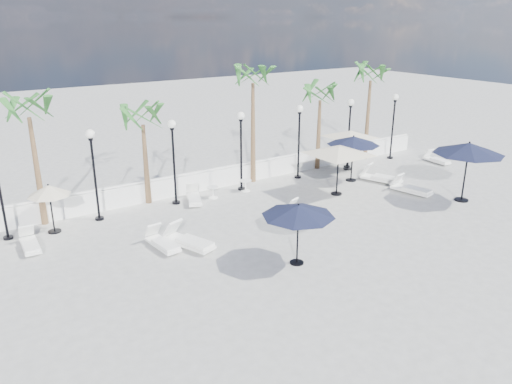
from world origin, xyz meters
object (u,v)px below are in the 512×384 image
lounger_2 (189,240)px  lounger_8 (437,159)px  lounger_5 (304,212)px  parasol_navy_mid (353,141)px  parasol_navy_right (469,149)px  lounger_6 (381,177)px  parasol_cream_sq_a (339,147)px  parasol_cream_small (49,191)px  lounger_7 (411,188)px  lounger_3 (162,242)px  parasol_cream_sq_b (350,131)px  lounger_1 (30,243)px  parasol_navy_left (298,211)px  lounger_4 (194,197)px

lounger_2 → lounger_8: lounger_2 is taller
lounger_5 → parasol_navy_mid: bearing=7.7°
lounger_5 → parasol_navy_right: (7.29, -2.47, 2.26)m
lounger_5 → lounger_6: (6.22, 1.52, 0.06)m
parasol_navy_mid → parasol_navy_right: (2.18, -5.02, 0.36)m
parasol_cream_sq_a → parasol_cream_small: 12.63m
parasol_navy_mid → parasol_cream_small: (-14.37, 1.60, -0.40)m
lounger_5 → parasol_navy_mid: (5.11, 2.55, 1.90)m
lounger_2 → lounger_7: bearing=-23.1°
lounger_3 → lounger_7: bearing=-10.4°
lounger_3 → parasol_cream_sq_a: size_ratio=0.36×
parasol_navy_right → lounger_7: bearing=120.6°
parasol_cream_sq_a → parasol_cream_sq_b: size_ratio=1.10×
lounger_1 → lounger_2: bearing=-29.8°
lounger_3 → parasol_cream_sq_a: parasol_cream_sq_a is taller
lounger_7 → parasol_navy_right: 3.18m
lounger_8 → lounger_6: bearing=-168.8°
parasol_navy_mid → lounger_2: bearing=-166.4°
lounger_3 → lounger_5: lounger_3 is taller
lounger_5 → lounger_8: lounger_8 is taller
lounger_5 → parasol_navy_mid: 6.02m
parasol_navy_mid → parasol_cream_small: 14.47m
lounger_7 → parasol_cream_sq_b: parasol_cream_sq_b is taller
lounger_7 → parasol_navy_mid: 3.71m
lounger_5 → parasol_navy_right: 8.02m
lounger_7 → parasol_navy_mid: size_ratio=0.78×
lounger_1 → parasol_cream_sq_b: bearing=5.9°
parasol_navy_left → parasol_cream_sq_b: 11.86m
parasol_navy_left → lounger_2: bearing=128.3°
lounger_1 → lounger_3: 4.83m
lounger_2 → parasol_navy_mid: size_ratio=0.82×
lounger_2 → parasol_navy_left: parasol_navy_left is taller
parasol_cream_small → lounger_5: bearing=-24.1°
lounger_5 → lounger_4: bearing=108.2°
lounger_7 → parasol_cream_small: (-15.39, 4.64, 1.46)m
lounger_1 → parasol_cream_sq_b: size_ratio=0.37×
lounger_7 → lounger_2: bearing=165.5°
lounger_1 → lounger_5: (10.35, -3.05, -0.01)m
lounger_1 → lounger_7: (16.47, -3.55, 0.04)m
lounger_5 → lounger_8: bearing=-7.8°
parasol_navy_mid → lounger_8: bearing=-2.6°
lounger_4 → parasol_cream_sq_b: parasol_cream_sq_b is taller
lounger_4 → lounger_7: 10.37m
lounger_5 → parasol_navy_left: bearing=-150.8°
lounger_8 → parasol_navy_right: (-4.32, -4.73, 2.25)m
lounger_6 → lounger_7: 2.01m
parasol_navy_mid → parasol_cream_small: parasol_navy_mid is taller
lounger_3 → parasol_navy_mid: size_ratio=0.69×
parasol_navy_left → parasol_navy_right: bearing=4.2°
parasol_cream_sq_b → parasol_cream_sq_a: bearing=-140.3°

